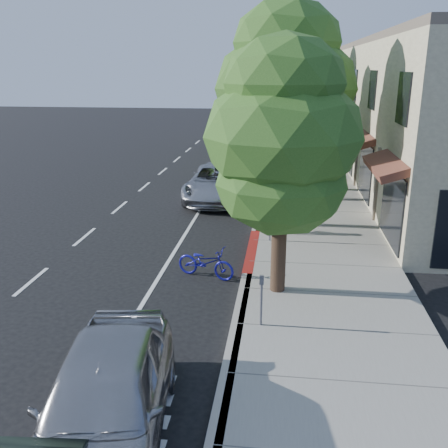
% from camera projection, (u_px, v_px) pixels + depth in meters
% --- Properties ---
extents(ground, '(120.00, 120.00, 0.00)m').
position_uv_depth(ground, '(250.00, 265.00, 15.63)').
color(ground, black).
rests_on(ground, ground).
extents(sidewalk, '(4.60, 56.00, 0.15)m').
position_uv_depth(sidewalk, '(312.00, 200.00, 22.91)').
color(sidewalk, gray).
rests_on(sidewalk, ground).
extents(curb, '(0.30, 56.00, 0.15)m').
position_uv_depth(curb, '(262.00, 199.00, 23.18)').
color(curb, '#9E998E').
rests_on(curb, ground).
extents(curb_red_segment, '(0.32, 4.00, 0.15)m').
position_uv_depth(curb_red_segment, '(252.00, 252.00, 16.56)').
color(curb_red_segment, maroon).
rests_on(curb_red_segment, ground).
extents(storefront_building, '(10.00, 36.00, 7.00)m').
position_uv_depth(storefront_building, '(428.00, 108.00, 30.49)').
color(storefront_building, beige).
rests_on(storefront_building, ground).
extents(street_tree_0, '(4.00, 4.00, 6.78)m').
position_uv_depth(street_tree_0, '(283.00, 140.00, 12.36)').
color(street_tree_0, black).
rests_on(street_tree_0, ground).
extents(street_tree_1, '(5.12, 5.12, 8.27)m').
position_uv_depth(street_tree_1, '(285.00, 92.00, 17.77)').
color(street_tree_1, black).
rests_on(street_tree_1, ground).
extents(street_tree_2, '(4.43, 4.43, 7.45)m').
position_uv_depth(street_tree_2, '(286.00, 96.00, 23.59)').
color(street_tree_2, black).
rests_on(street_tree_2, ground).
extents(street_tree_3, '(5.72, 5.72, 8.46)m').
position_uv_depth(street_tree_3, '(286.00, 81.00, 29.12)').
color(street_tree_3, black).
rests_on(street_tree_3, ground).
extents(street_tree_4, '(4.80, 4.80, 7.49)m').
position_uv_depth(street_tree_4, '(286.00, 87.00, 34.96)').
color(street_tree_4, black).
rests_on(street_tree_4, ground).
extents(street_tree_5, '(4.60, 4.60, 6.85)m').
position_uv_depth(street_tree_5, '(286.00, 89.00, 40.77)').
color(street_tree_5, black).
rests_on(street_tree_5, ground).
extents(cyclist, '(0.44, 0.61, 1.58)m').
position_uv_depth(cyclist, '(263.00, 214.00, 18.20)').
color(cyclist, silver).
rests_on(cyclist, ground).
extents(bicycle, '(1.91, 1.15, 0.95)m').
position_uv_depth(bicycle, '(206.00, 262.00, 14.62)').
color(bicycle, navy).
rests_on(bicycle, ground).
extents(silver_suv, '(2.74, 5.79, 1.60)m').
position_uv_depth(silver_suv, '(218.00, 182.00, 23.20)').
color(silver_suv, '#A3A3A7').
rests_on(silver_suv, ground).
extents(dark_sedan, '(1.80, 5.00, 1.64)m').
position_uv_depth(dark_sedan, '(254.00, 176.00, 24.39)').
color(dark_sedan, '#222527').
rests_on(dark_sedan, ground).
extents(white_pickup, '(2.25, 5.30, 1.52)m').
position_uv_depth(white_pickup, '(251.00, 151.00, 32.16)').
color(white_pickup, white).
rests_on(white_pickup, ground).
extents(dark_suv_far, '(2.14, 4.44, 1.46)m').
position_uv_depth(dark_suv_far, '(250.00, 142.00, 36.06)').
color(dark_suv_far, black).
rests_on(dark_suv_far, ground).
extents(near_car_a, '(2.66, 5.20, 1.69)m').
position_uv_depth(near_car_a, '(105.00, 400.00, 8.01)').
color(near_car_a, '#9F9FA3').
rests_on(near_car_a, ground).
extents(pedestrian, '(0.93, 0.80, 1.66)m').
position_uv_depth(pedestrian, '(302.00, 180.00, 22.82)').
color(pedestrian, black).
rests_on(pedestrian, sidewalk).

